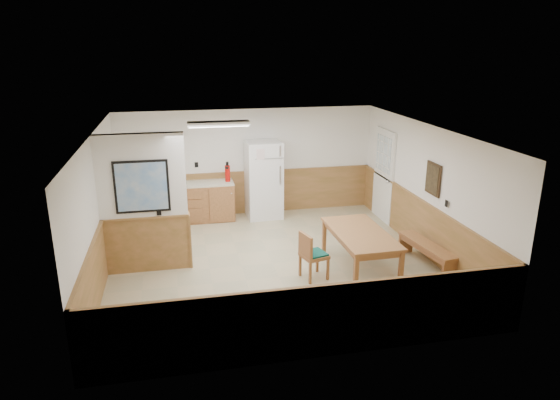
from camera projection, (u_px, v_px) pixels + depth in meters
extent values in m
plane|color=tan|center=(272.00, 263.00, 9.35)|extent=(6.00, 6.00, 0.00)
cube|color=white|center=(272.00, 131.00, 8.59)|extent=(6.00, 6.00, 0.02)
cube|color=white|center=(248.00, 162.00, 11.77)|extent=(6.00, 0.02, 2.50)
cube|color=white|center=(425.00, 190.00, 9.56)|extent=(0.02, 6.00, 2.50)
cube|color=white|center=(97.00, 211.00, 8.38)|extent=(0.02, 6.00, 2.50)
cube|color=#AF7546|center=(249.00, 193.00, 11.97)|extent=(6.00, 0.04, 1.00)
cube|color=#AF7546|center=(421.00, 227.00, 9.78)|extent=(0.04, 6.00, 1.00)
cube|color=#AF7546|center=(103.00, 252.00, 8.61)|extent=(0.04, 6.00, 1.00)
cube|color=white|center=(141.00, 177.00, 8.56)|extent=(1.50, 0.15, 1.50)
cube|color=#AF7546|center=(147.00, 244.00, 8.94)|extent=(1.50, 0.17, 1.00)
cube|color=black|center=(142.00, 187.00, 8.52)|extent=(0.92, 0.03, 0.92)
cube|color=silver|center=(142.00, 187.00, 8.50)|extent=(0.84, 0.01, 0.84)
cube|color=#AF6C3E|center=(203.00, 202.00, 11.50)|extent=(1.40, 0.60, 0.86)
cube|color=#AF6C3E|center=(137.00, 206.00, 11.21)|extent=(0.06, 0.60, 0.86)
cube|color=#AF6C3E|center=(171.00, 204.00, 11.35)|extent=(0.06, 0.60, 0.86)
cube|color=beige|center=(185.00, 184.00, 11.28)|extent=(2.20, 0.60, 0.04)
cube|color=beige|center=(184.00, 178.00, 11.54)|extent=(2.20, 0.02, 0.10)
cube|color=white|center=(384.00, 176.00, 11.39)|extent=(0.05, 1.02, 2.15)
cube|color=white|center=(383.00, 176.00, 11.39)|extent=(0.04, 0.90, 2.05)
cube|color=silver|center=(384.00, 154.00, 11.23)|extent=(0.02, 0.76, 0.80)
cube|color=white|center=(155.00, 154.00, 11.24)|extent=(0.80, 0.03, 1.00)
cube|color=white|center=(155.00, 154.00, 11.23)|extent=(0.70, 0.01, 0.90)
cube|color=#332414|center=(433.00, 179.00, 9.18)|extent=(0.03, 0.50, 0.60)
cube|color=black|center=(432.00, 179.00, 9.18)|extent=(0.01, 0.42, 0.52)
cube|color=white|center=(219.00, 124.00, 9.66)|extent=(1.20, 0.30, 0.08)
cube|color=white|center=(219.00, 126.00, 9.67)|extent=(1.15, 0.25, 0.01)
cube|color=white|center=(264.00, 180.00, 11.59)|extent=(0.82, 0.73, 1.81)
cube|color=silver|center=(280.00, 151.00, 11.09)|extent=(0.03, 0.02, 0.23)
cube|color=silver|center=(280.00, 175.00, 11.26)|extent=(0.03, 0.02, 0.42)
cube|color=#9F6D3A|center=(361.00, 233.00, 8.82)|extent=(0.93, 1.83, 0.05)
cube|color=#9F6D3A|center=(360.00, 237.00, 8.85)|extent=(0.83, 1.73, 0.10)
cube|color=#9F6D3A|center=(356.00, 276.00, 8.06)|extent=(0.07, 0.07, 0.70)
cube|color=#9F6D3A|center=(324.00, 237.00, 9.64)|extent=(0.07, 0.07, 0.70)
cube|color=#9F6D3A|center=(401.00, 271.00, 8.23)|extent=(0.07, 0.07, 0.70)
cube|color=#9F6D3A|center=(362.00, 234.00, 9.81)|extent=(0.07, 0.07, 0.70)
cube|color=#9F6D3A|center=(427.00, 245.00, 9.09)|extent=(0.51, 1.47, 0.05)
cube|color=#9F6D3A|center=(445.00, 272.00, 8.53)|extent=(0.30, 0.10, 0.40)
cube|color=#9F6D3A|center=(410.00, 243.00, 9.78)|extent=(0.30, 0.10, 0.40)
cube|color=#9F6D3A|center=(314.00, 256.00, 8.65)|extent=(0.51, 0.51, 0.06)
cube|color=#105446|center=(314.00, 253.00, 8.64)|extent=(0.46, 0.46, 0.03)
cube|color=#9F6D3A|center=(305.00, 245.00, 8.50)|extent=(0.16, 0.41, 0.40)
cube|color=#105446|center=(296.00, 247.00, 8.43)|extent=(0.11, 0.35, 0.34)
cube|color=#9F6D3A|center=(310.00, 273.00, 8.49)|extent=(0.05, 0.05, 0.39)
cube|color=#9F6D3A|center=(300.00, 266.00, 8.79)|extent=(0.05, 0.05, 0.39)
cube|color=#9F6D3A|center=(328.00, 269.00, 8.65)|extent=(0.05, 0.05, 0.39)
cube|color=#9F6D3A|center=(317.00, 262.00, 8.95)|extent=(0.05, 0.05, 0.39)
cylinder|color=red|center=(228.00, 173.00, 11.40)|extent=(0.14, 0.14, 0.37)
cylinder|color=black|center=(227.00, 164.00, 11.33)|extent=(0.06, 0.06, 0.08)
cylinder|color=green|center=(146.00, 181.00, 11.04)|extent=(0.07, 0.07, 0.22)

